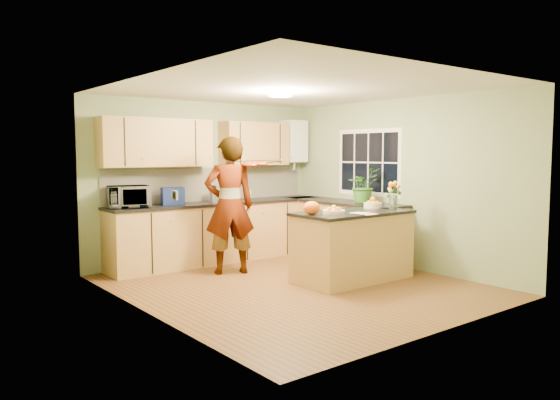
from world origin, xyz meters
TOP-DOWN VIEW (x-y plane):
  - floor at (0.00, 0.00)m, footprint 4.50×4.50m
  - ceiling at (0.00, 0.00)m, footprint 4.00×4.50m
  - wall_back at (0.00, 2.25)m, footprint 4.00×0.02m
  - wall_front at (0.00, -2.25)m, footprint 4.00×0.02m
  - wall_left at (-2.00, 0.00)m, footprint 0.02×4.50m
  - wall_right at (2.00, 0.00)m, footprint 0.02×4.50m
  - back_counter at (0.10, 1.95)m, footprint 3.64×0.62m
  - right_counter at (1.70, 0.85)m, footprint 0.62×2.24m
  - splashback at (0.10, 2.23)m, footprint 3.60×0.02m
  - upper_cabinets at (-0.18, 2.08)m, footprint 3.20×0.34m
  - boiler at (1.70, 2.09)m, footprint 0.40×0.30m
  - window_right at (1.99, 0.60)m, footprint 0.01×1.30m
  - light_switch at (-1.99, -0.60)m, footprint 0.02×0.09m
  - ceiling_lamp at (0.00, 0.30)m, footprint 0.30×0.30m
  - peninsula_island at (0.81, -0.23)m, footprint 1.61×0.83m
  - fruit_dish at (0.46, -0.23)m, footprint 0.28×0.28m
  - orange_bowl at (1.36, -0.08)m, footprint 0.26×0.26m
  - flower_vase at (1.41, -0.41)m, footprint 0.24×0.24m
  - orange_bag at (0.13, -0.18)m, footprint 0.28×0.27m
  - papers at (0.71, -0.53)m, footprint 0.21×0.29m
  - violinist at (-0.26, 1.13)m, footprint 0.82×0.69m
  - violin at (-0.06, 0.91)m, footprint 0.63×0.54m
  - microwave at (-1.40, 1.93)m, footprint 0.63×0.50m
  - blue_box at (-0.71, 1.97)m, footprint 0.37×0.31m
  - kettle at (-0.00, 1.96)m, footprint 0.16×0.16m
  - jar_cream at (0.43, 2.00)m, footprint 0.13×0.13m
  - jar_white at (0.61, 1.94)m, footprint 0.11×0.11m
  - potted_plant at (1.70, 0.43)m, footprint 0.48×0.42m

SIDE VIEW (x-z plane):
  - floor at x=0.00m, z-range 0.00..0.00m
  - peninsula_island at x=0.81m, z-range 0.00..0.93m
  - back_counter at x=0.10m, z-range 0.00..0.94m
  - right_counter at x=1.70m, z-range 0.00..0.94m
  - papers at x=0.71m, z-range 0.92..0.94m
  - violinist at x=-0.26m, z-range 0.00..1.93m
  - fruit_dish at x=0.46m, z-range 0.92..1.02m
  - orange_bowl at x=1.36m, z-range 0.91..1.06m
  - orange_bag at x=0.13m, z-range 0.92..1.10m
  - jar_white at x=0.61m, z-range 0.94..1.10m
  - jar_cream at x=0.43m, z-range 0.94..1.11m
  - kettle at x=0.00m, z-range 0.91..1.21m
  - blue_box at x=-0.71m, z-range 0.94..1.19m
  - microwave at x=-1.40m, z-range 0.94..1.25m
  - splashback at x=0.10m, z-range 0.94..1.46m
  - potted_plant at x=1.70m, z-range 0.94..1.47m
  - flower_vase at x=1.41m, z-range 1.00..1.43m
  - wall_back at x=0.00m, z-range 0.00..2.50m
  - wall_front at x=0.00m, z-range 0.00..2.50m
  - wall_left at x=-2.00m, z-range 0.00..2.50m
  - wall_right at x=2.00m, z-range 0.00..2.50m
  - light_switch at x=-1.99m, z-range 1.26..1.34m
  - violin at x=-0.06m, z-range 1.46..1.62m
  - window_right at x=1.99m, z-range 1.02..2.08m
  - upper_cabinets at x=-0.18m, z-range 1.50..2.20m
  - boiler at x=1.70m, z-range 1.47..2.33m
  - ceiling_lamp at x=0.00m, z-range 2.43..2.50m
  - ceiling at x=0.00m, z-range 2.49..2.51m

